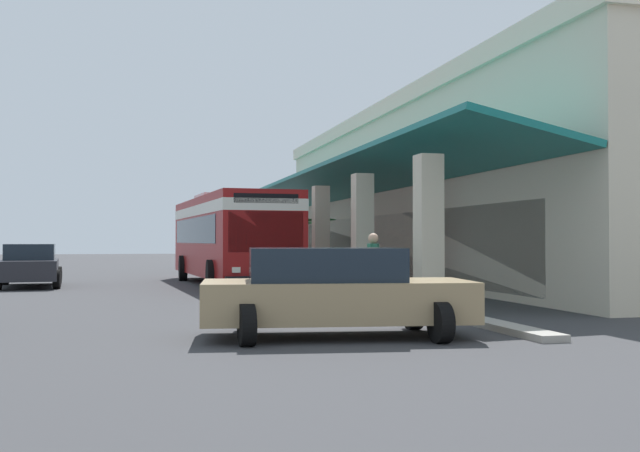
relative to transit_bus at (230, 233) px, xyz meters
name	(u,v)px	position (x,y,z in m)	size (l,w,h in m)	color
ground	(411,277)	(-3.35, 8.29, -1.85)	(120.00, 120.00, 0.00)	#38383A
curb_strip	(301,279)	(-1.75, 3.03, -1.79)	(36.54, 0.50, 0.12)	#9E998E
plaza_building	(521,195)	(-1.75, 12.65, 1.69)	(30.75, 16.55, 7.08)	beige
transit_bus	(230,233)	(0.00, 0.00, 0.00)	(11.36, 3.33, 3.34)	maroon
parked_sedan_tan	(334,292)	(14.98, -0.13, -1.10)	(2.82, 4.60, 1.47)	#9E845B
parked_sedan_charcoal	(30,265)	(-0.42, -6.83, -1.10)	(4.53, 2.26, 1.47)	#232328
pedestrian	(373,267)	(10.73, 1.95, -0.85)	(0.60, 0.50, 1.76)	#726651
potted_palm	(316,262)	(-5.40, 4.55, -1.22)	(1.70, 1.84, 2.60)	#4C4742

